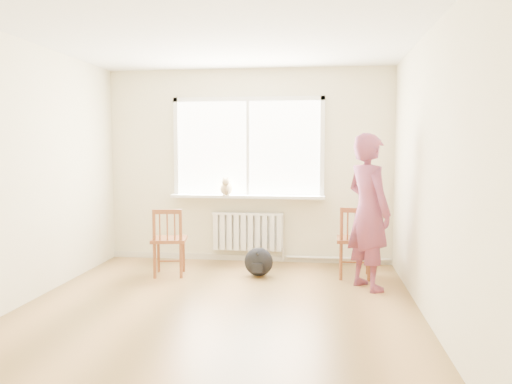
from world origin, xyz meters
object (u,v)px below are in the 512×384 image
(person, at_px, (368,212))
(cat, at_px, (226,188))
(backpack, at_px, (259,262))
(chair_left, at_px, (169,242))
(chair_right, at_px, (355,242))

(person, height_order, cat, person)
(person, height_order, backpack, person)
(chair_left, height_order, person, person)
(chair_left, relative_size, backpack, 2.39)
(person, relative_size, backpack, 4.94)
(chair_right, relative_size, cat, 2.23)
(backpack, bearing_deg, chair_left, -172.55)
(chair_left, xyz_separation_m, cat, (0.59, 0.80, 0.63))
(chair_left, relative_size, person, 0.48)
(cat, bearing_deg, person, -35.91)
(backpack, bearing_deg, chair_right, 2.12)
(chair_left, xyz_separation_m, backpack, (1.11, 0.15, -0.25))
(chair_left, distance_m, backpack, 1.15)
(chair_right, xyz_separation_m, backpack, (-1.19, -0.04, -0.27))
(chair_left, distance_m, cat, 1.17)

